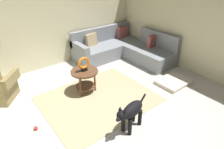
# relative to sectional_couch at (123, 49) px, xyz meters

# --- Properties ---
(ground_plane) EXTENTS (6.00, 6.00, 0.10)m
(ground_plane) POSITION_rel_sectional_couch_xyz_m (-1.99, -2.01, -0.34)
(ground_plane) COLOR beige
(wall_back) EXTENTS (6.00, 0.12, 2.70)m
(wall_back) POSITION_rel_sectional_couch_xyz_m (-1.99, 0.93, 1.06)
(wall_back) COLOR beige
(wall_back) RESTS_ON ground_plane
(wall_right) EXTENTS (0.12, 6.00, 2.70)m
(wall_right) POSITION_rel_sectional_couch_xyz_m (0.95, -2.01, 1.06)
(wall_right) COLOR beige
(wall_right) RESTS_ON ground_plane
(area_rug) EXTENTS (2.30, 1.90, 0.01)m
(area_rug) POSITION_rel_sectional_couch_xyz_m (-1.84, -1.31, -0.29)
(area_rug) COLOR tan
(area_rug) RESTS_ON ground_plane
(sectional_couch) EXTENTS (2.20, 2.25, 0.88)m
(sectional_couch) POSITION_rel_sectional_couch_xyz_m (0.00, 0.00, 0.00)
(sectional_couch) COLOR gray
(sectional_couch) RESTS_ON ground_plane
(side_table) EXTENTS (0.60, 0.60, 0.54)m
(side_table) POSITION_rel_sectional_couch_xyz_m (-1.90, -0.89, 0.12)
(side_table) COLOR brown
(side_table) RESTS_ON ground_plane
(torus_sculpture) EXTENTS (0.28, 0.08, 0.33)m
(torus_sculpture) POSITION_rel_sectional_couch_xyz_m (-1.90, -0.89, 0.42)
(torus_sculpture) COLOR black
(torus_sculpture) RESTS_ON side_table
(dog_bed_mat) EXTENTS (0.80, 0.60, 0.09)m
(dog_bed_mat) POSITION_rel_sectional_couch_xyz_m (-0.01, -1.93, -0.25)
(dog_bed_mat) COLOR beige
(dog_bed_mat) RESTS_ON ground_plane
(dog) EXTENTS (0.84, 0.32, 0.63)m
(dog) POSITION_rel_sectional_couch_xyz_m (-1.90, -2.39, 0.09)
(dog) COLOR black
(dog) RESTS_ON ground_plane
(dog_toy_ball) EXTENTS (0.07, 0.07, 0.07)m
(dog_toy_ball) POSITION_rel_sectional_couch_xyz_m (-3.23, -1.38, -0.26)
(dog_toy_ball) COLOR red
(dog_toy_ball) RESTS_ON ground_plane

